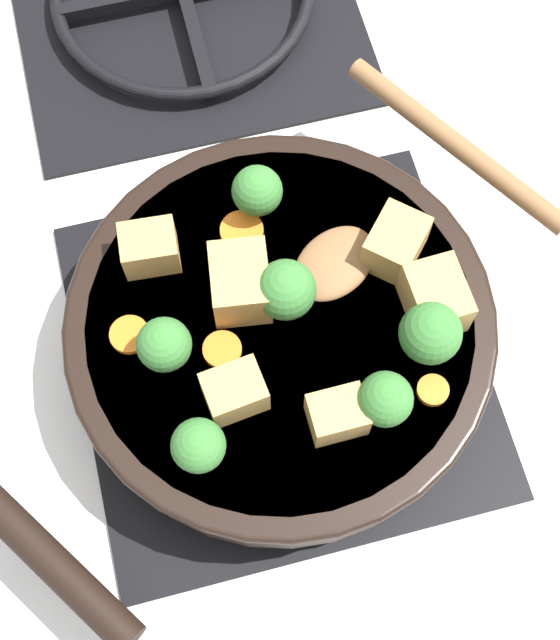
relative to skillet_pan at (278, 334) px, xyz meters
The scene contains 20 objects.
ground_plane 0.06m from the skillet_pan, 34.50° to the left, with size 2.40×2.40×0.00m, color silver.
front_burner_grate 0.05m from the skillet_pan, 34.50° to the left, with size 0.31×0.31×0.03m.
skillet_pan is the anchor object (origin of this frame).
wooden_spoon 0.13m from the skillet_pan, 32.08° to the left, with size 0.22×0.20×0.02m.
tofu_cube_center_large 0.09m from the skillet_pan, 75.72° to the right, with size 0.04×0.03×0.03m, color tan.
tofu_cube_near_handle 0.11m from the skillet_pan, 18.17° to the left, with size 0.04×0.03×0.03m, color tan.
tofu_cube_east_chunk 0.06m from the skillet_pan, 126.69° to the left, with size 0.05×0.04×0.04m, color tan.
tofu_cube_west_chunk 0.07m from the skillet_pan, 131.73° to the right, with size 0.04×0.03×0.03m, color tan.
tofu_cube_back_piece 0.12m from the skillet_pan, ahead, with size 0.05×0.04×0.04m, color tan.
tofu_cube_front_piece 0.11m from the skillet_pan, 136.93° to the left, with size 0.04×0.03×0.03m, color tan.
broccoli_floret_near_spoon 0.10m from the skillet_pan, 85.17° to the left, with size 0.04×0.04×0.04m.
broccoli_floret_center_top 0.12m from the skillet_pan, 24.92° to the right, with size 0.04×0.04×0.05m.
broccoli_floret_east_rim 0.09m from the skillet_pan, behind, with size 0.04×0.04×0.04m.
broccoli_floret_west_rim 0.11m from the skillet_pan, 56.89° to the right, with size 0.04×0.04×0.04m.
broccoli_floret_north_edge 0.12m from the skillet_pan, 132.60° to the right, with size 0.04×0.04×0.04m.
broccoli_floret_south_cluster 0.05m from the skillet_pan, 53.96° to the left, with size 0.04×0.04×0.05m.
carrot_slice_orange_thin 0.12m from the skillet_pan, 40.12° to the right, with size 0.02×0.02×0.01m, color orange.
carrot_slice_near_center 0.11m from the skillet_pan, behind, with size 0.03×0.03×0.01m, color orange.
carrot_slice_edge_slice 0.08m from the skillet_pan, 96.49° to the left, with size 0.03×0.03×0.01m, color orange.
carrot_slice_under_broccoli 0.05m from the skillet_pan, 165.03° to the right, with size 0.03×0.03×0.01m, color orange.
Camera 1 is at (-0.06, -0.22, 0.67)m, focal length 50.00 mm.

